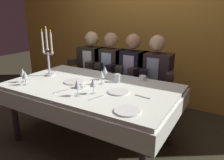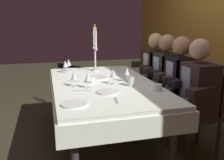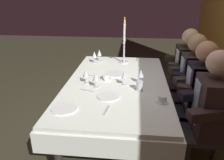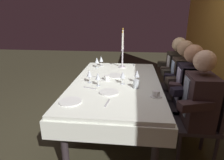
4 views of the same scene
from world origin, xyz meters
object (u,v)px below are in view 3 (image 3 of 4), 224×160
object	(u,v)px
coffee_cup_0	(106,77)
wine_glass_1	(124,75)
wine_glass_0	(99,53)
water_tumbler_0	(140,86)
dinner_plate_0	(64,109)
seated_diner_3	(211,105)
candelabra	(124,45)
dinner_plate_1	(108,96)
wine_glass_3	(96,77)
seated_diner_2	(201,89)
seated_diner_0	(187,67)
seated_diner_1	(193,76)
wine_glass_2	(141,74)
wine_glass_4	(94,55)
coffee_cup_1	(162,99)
dinner_plate_2	(116,74)
dining_table	(117,91)
wine_glass_5	(86,73)

from	to	relation	value
coffee_cup_0	wine_glass_1	bearing A→B (deg)	59.42
wine_glass_0	water_tumbler_0	world-z (taller)	wine_glass_0
dinner_plate_0	seated_diner_3	world-z (taller)	seated_diner_3
candelabra	coffee_cup_0	size ratio (longest dim) A/B	4.71
dinner_plate_1	wine_glass_3	xyz separation A→B (m)	(-0.20, -0.16, 0.11)
wine_glass_0	seated_diner_3	bearing A→B (deg)	45.39
seated_diner_2	wine_glass_3	bearing A→B (deg)	-85.60
seated_diner_3	dinner_plate_0	bearing A→B (deg)	-80.56
candelabra	seated_diner_0	size ratio (longest dim) A/B	0.50
dinner_plate_1	seated_diner_1	distance (m)	1.14
coffee_cup_0	seated_diner_1	world-z (taller)	seated_diner_1
wine_glass_3	seated_diner_2	world-z (taller)	seated_diner_2
wine_glass_2	water_tumbler_0	distance (m)	0.19
candelabra	wine_glass_4	size ratio (longest dim) A/B	3.79
water_tumbler_0	seated_diner_2	bearing A→B (deg)	99.61
coffee_cup_0	seated_diner_0	xyz separation A→B (m)	(-0.57, 1.02, -0.03)
coffee_cup_1	seated_diner_1	world-z (taller)	seated_diner_1
dinner_plate_2	wine_glass_0	bearing A→B (deg)	-150.79
dining_table	wine_glass_0	world-z (taller)	wine_glass_0
wine_glass_0	coffee_cup_0	size ratio (longest dim) A/B	1.24
dinner_plate_0	seated_diner_1	size ratio (longest dim) A/B	0.18
dinner_plate_0	wine_glass_5	world-z (taller)	wine_glass_5
wine_glass_1	wine_glass_3	distance (m)	0.31
coffee_cup_0	dinner_plate_0	bearing A→B (deg)	-20.80
dinner_plate_1	seated_diner_0	distance (m)	1.36
wine_glass_2	seated_diner_3	bearing A→B (deg)	56.24
dinner_plate_1	coffee_cup_1	distance (m)	0.50
dinner_plate_1	seated_diner_0	world-z (taller)	seated_diner_0
dinner_plate_2	seated_diner_3	distance (m)	1.13
wine_glass_3	dinner_plate_0	bearing A→B (deg)	-21.97
coffee_cup_1	seated_diner_1	size ratio (longest dim) A/B	0.11
dinner_plate_2	coffee_cup_0	world-z (taller)	coffee_cup_0
dining_table	wine_glass_3	bearing A→B (deg)	-48.30
seated_diner_2	candelabra	bearing A→B (deg)	-132.64
wine_glass_0	dining_table	bearing A→B (deg)	23.08
wine_glass_2	coffee_cup_1	distance (m)	0.46
wine_glass_1	wine_glass_0	bearing A→B (deg)	-154.17
dining_table	seated_diner_0	xyz separation A→B (m)	(-0.61, 0.89, 0.11)
dining_table	wine_glass_4	size ratio (longest dim) A/B	11.83
dinner_plate_1	coffee_cup_0	xyz separation A→B (m)	(-0.43, -0.08, 0.02)
wine_glass_2	seated_diner_1	xyz separation A→B (m)	(-0.29, 0.63, -0.12)
dinner_plate_2	seated_diner_3	bearing A→B (deg)	53.88
wine_glass_4	coffee_cup_1	world-z (taller)	wine_glass_4
coffee_cup_1	seated_diner_0	world-z (taller)	seated_diner_0
dining_table	candelabra	world-z (taller)	candelabra
seated_diner_0	dinner_plate_0	bearing A→B (deg)	-45.39
wine_glass_3	seated_diner_1	size ratio (longest dim) A/B	0.13
wine_glass_3	seated_diner_0	xyz separation A→B (m)	(-0.79, 1.09, -0.12)
wine_glass_1	wine_glass_3	world-z (taller)	same
dinner_plate_2	seated_diner_0	size ratio (longest dim) A/B	0.19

